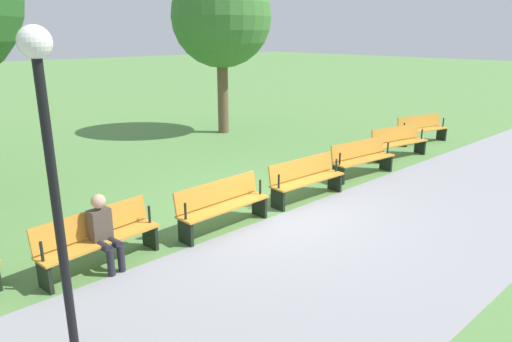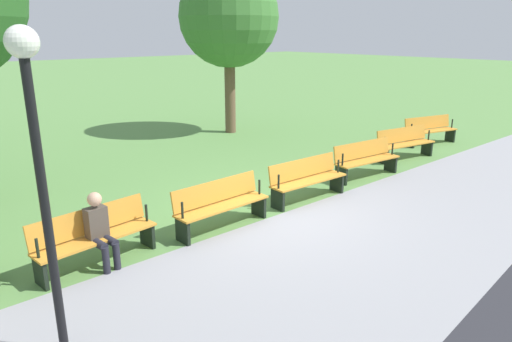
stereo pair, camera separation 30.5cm
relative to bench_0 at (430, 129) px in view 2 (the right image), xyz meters
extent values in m
plane|color=#5B8C47|center=(8.12, 1.08, -0.48)|extent=(120.00, 120.00, 0.00)
cube|color=#939399|center=(8.12, 3.34, -0.48)|extent=(30.70, 4.19, 0.01)
cube|color=orange|center=(0.02, 0.07, -0.03)|extent=(1.98, 0.90, 0.04)
cube|color=orange|center=(-0.03, -0.13, 0.21)|extent=(1.90, 0.58, 0.40)
cube|color=black|center=(-0.86, 0.29, -0.26)|extent=(0.15, 0.38, 0.43)
cylinder|color=black|center=(-0.86, 0.31, 0.13)|extent=(0.05, 0.05, 0.30)
cube|color=black|center=(0.90, -0.15, -0.26)|extent=(0.15, 0.38, 0.43)
cylinder|color=black|center=(0.90, -0.14, 0.13)|extent=(0.05, 0.05, 0.30)
cube|color=orange|center=(2.30, 0.56, -0.03)|extent=(1.98, 0.77, 0.04)
cube|color=orange|center=(2.27, 0.37, 0.21)|extent=(1.92, 0.44, 0.40)
cube|color=black|center=(1.41, 0.72, -0.26)|extent=(0.13, 0.38, 0.43)
cylinder|color=black|center=(1.41, 0.74, 0.13)|extent=(0.05, 0.05, 0.30)
cube|color=black|center=(3.19, 0.40, -0.26)|extent=(0.13, 0.38, 0.43)
cylinder|color=black|center=(3.20, 0.42, 0.13)|extent=(0.05, 0.05, 0.30)
cube|color=orange|center=(4.62, 0.89, -0.03)|extent=(1.97, 0.64, 0.04)
cube|color=orange|center=(4.59, 0.69, 0.21)|extent=(1.93, 0.31, 0.40)
cube|color=black|center=(3.71, 0.99, -0.26)|extent=(0.10, 0.38, 0.43)
cylinder|color=black|center=(3.72, 1.01, 0.13)|extent=(0.05, 0.05, 0.30)
cube|color=black|center=(5.52, 0.80, -0.26)|extent=(0.10, 0.38, 0.43)
cylinder|color=black|center=(5.52, 0.82, 0.13)|extent=(0.05, 0.05, 0.30)
cube|color=orange|center=(6.95, 1.06, -0.03)|extent=(1.95, 0.51, 0.04)
cube|color=orange|center=(6.94, 0.86, 0.21)|extent=(1.94, 0.17, 0.40)
cube|color=black|center=(6.04, 1.09, -0.26)|extent=(0.07, 0.38, 0.43)
cylinder|color=black|center=(6.04, 1.11, 0.13)|extent=(0.05, 0.05, 0.30)
cube|color=black|center=(7.85, 1.03, -0.26)|extent=(0.07, 0.38, 0.43)
cylinder|color=black|center=(7.86, 1.05, 0.13)|extent=(0.05, 0.05, 0.30)
cube|color=orange|center=(9.29, 1.06, -0.03)|extent=(1.95, 0.51, 0.04)
cube|color=orange|center=(9.29, 0.86, 0.21)|extent=(1.94, 0.17, 0.40)
cube|color=black|center=(8.38, 1.03, -0.26)|extent=(0.07, 0.38, 0.43)
cylinder|color=black|center=(8.38, 1.05, 0.13)|extent=(0.05, 0.05, 0.30)
cube|color=black|center=(10.19, 1.09, -0.26)|extent=(0.07, 0.38, 0.43)
cylinder|color=black|center=(10.19, 1.11, 0.13)|extent=(0.05, 0.05, 0.30)
cube|color=orange|center=(11.62, 0.89, -0.03)|extent=(1.97, 0.64, 0.04)
cube|color=orange|center=(11.64, 0.69, 0.21)|extent=(1.93, 0.31, 0.40)
cube|color=black|center=(10.71, 0.80, -0.26)|extent=(0.10, 0.38, 0.43)
cylinder|color=black|center=(10.71, 0.82, 0.13)|extent=(0.05, 0.05, 0.30)
cube|color=black|center=(12.52, 0.99, -0.26)|extent=(0.10, 0.38, 0.43)
cylinder|color=black|center=(12.52, 1.01, 0.13)|extent=(0.05, 0.05, 0.30)
cube|color=#4C4238|center=(11.59, 0.87, 0.22)|extent=(0.34, 0.23, 0.50)
sphere|color=tan|center=(11.59, 0.89, 0.61)|extent=(0.22, 0.22, 0.22)
cylinder|color=#23232D|center=(11.49, 1.04, -0.05)|extent=(0.17, 0.37, 0.13)
cylinder|color=#23232D|center=(11.47, 1.22, -0.26)|extent=(0.12, 0.12, 0.43)
cylinder|color=#23232D|center=(11.67, 1.06, -0.05)|extent=(0.17, 0.37, 0.13)
cylinder|color=#23232D|center=(11.65, 1.24, -0.26)|extent=(0.12, 0.12, 0.43)
cylinder|color=brown|center=(3.76, -5.77, 0.98)|extent=(0.38, 0.38, 2.92)
sphere|color=#3D7533|center=(3.76, -5.77, 3.57)|extent=(3.45, 3.45, 3.45)
cylinder|color=black|center=(12.77, 2.62, 1.17)|extent=(0.10, 0.10, 3.30)
sphere|color=white|center=(12.77, 2.62, 2.96)|extent=(0.32, 0.32, 0.32)
camera|label=1|loc=(14.31, 7.29, 3.04)|focal=32.51mm
camera|label=2|loc=(14.09, 7.50, 3.04)|focal=32.51mm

